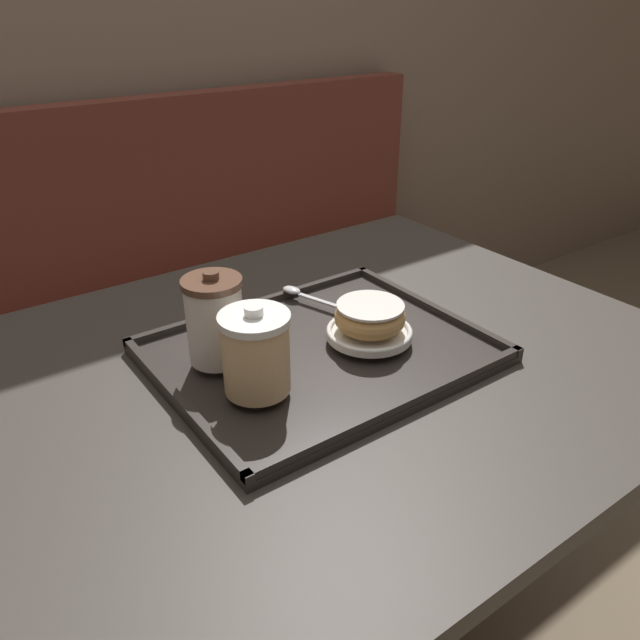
{
  "coord_description": "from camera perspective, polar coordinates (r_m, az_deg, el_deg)",
  "views": [
    {
      "loc": [
        -0.49,
        -0.66,
        1.26
      ],
      "look_at": [
        -0.01,
        0.0,
        0.82
      ],
      "focal_mm": 35.0,
      "sensor_mm": 36.0,
      "label": 1
    }
  ],
  "objects": [
    {
      "name": "wall_behind",
      "position": [
        1.83,
        -22.31,
        24.57
      ],
      "size": [
        8.0,
        0.05,
        2.4
      ],
      "color": "#7A6656",
      "rests_on": "ground_plane"
    },
    {
      "name": "booth_bench",
      "position": [
        1.93,
        -9.04,
        -1.3
      ],
      "size": [
        1.59,
        0.44,
        1.0
      ],
      "color": "brown",
      "rests_on": "ground_plane"
    },
    {
      "name": "cafe_table",
      "position": [
        1.06,
        0.68,
        -10.87
      ],
      "size": [
        1.08,
        0.87,
        0.76
      ],
      "color": "#38332D",
      "rests_on": "ground_plane"
    },
    {
      "name": "serving_tray",
      "position": [
        0.95,
        0.0,
        -3.02
      ],
      "size": [
        0.48,
        0.38,
        0.02
      ],
      "color": "#282321",
      "rests_on": "cafe_table"
    },
    {
      "name": "coffee_cup_front",
      "position": [
        0.81,
        -5.88,
        -2.96
      ],
      "size": [
        0.09,
        0.09,
        0.12
      ],
      "color": "#E0B784",
      "rests_on": "serving_tray"
    },
    {
      "name": "coffee_cup_rear",
      "position": [
        0.89,
        -9.6,
        0.04
      ],
      "size": [
        0.08,
        0.08,
        0.14
      ],
      "color": "white",
      "rests_on": "serving_tray"
    },
    {
      "name": "plate_with_chocolate_donut",
      "position": [
        0.96,
        4.53,
        -1.12
      ],
      "size": [
        0.13,
        0.13,
        0.01
      ],
      "color": "white",
      "rests_on": "serving_tray"
    },
    {
      "name": "donut_chocolate_glazed",
      "position": [
        0.95,
        4.59,
        0.34
      ],
      "size": [
        0.11,
        0.11,
        0.04
      ],
      "color": "tan",
      "rests_on": "plate_with_chocolate_donut"
    },
    {
      "name": "spoon",
      "position": [
        1.09,
        -1.86,
        2.47
      ],
      "size": [
        0.06,
        0.13,
        0.01
      ],
      "rotation": [
        0.0,
        0.0,
        1.89
      ],
      "color": "silver",
      "rests_on": "serving_tray"
    }
  ]
}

